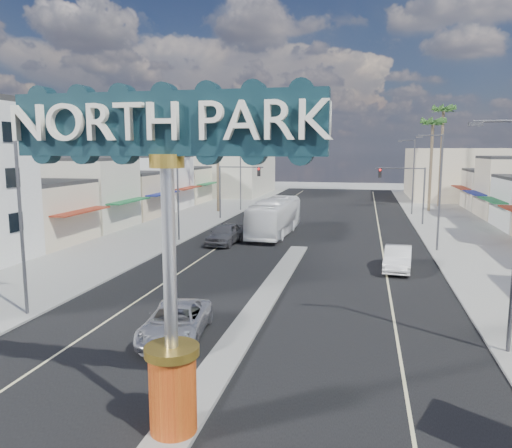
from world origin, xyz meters
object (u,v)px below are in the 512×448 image
at_px(streetlight_r_mid, 438,186).
at_px(palm_right_mid, 433,127).
at_px(streetlight_l_mid, 179,183).
at_px(palm_left_far, 217,119).
at_px(streetlight_l_far, 242,171).
at_px(car_parked_left, 225,234).
at_px(city_bus, 275,217).
at_px(traffic_signal_left, 235,182).
at_px(streetlight_r_far, 412,173).
at_px(streetlight_l_near, 23,211).
at_px(traffic_signal_right, 406,184).
at_px(palm_right_far, 443,115).
at_px(suv_left, 176,322).
at_px(gateway_sign, 168,225).
at_px(car_parked_right, 398,259).

xyz_separation_m(streetlight_r_mid, palm_right_mid, (2.57, 26.00, 5.54)).
relative_size(streetlight_l_mid, palm_left_far, 0.69).
bearing_deg(streetlight_l_far, streetlight_l_mid, -90.00).
xyz_separation_m(streetlight_r_mid, car_parked_left, (-16.74, -0.49, -4.18)).
distance_m(palm_right_mid, city_bus, 27.87).
bearing_deg(streetlight_r_mid, traffic_signal_left, 144.50).
xyz_separation_m(streetlight_r_far, palm_left_far, (-23.43, -2.00, 6.43)).
xyz_separation_m(streetlight_l_far, streetlight_r_far, (20.87, 0.00, 0.00)).
relative_size(streetlight_l_near, car_parked_left, 1.74).
distance_m(traffic_signal_right, streetlight_l_mid, 24.11).
distance_m(traffic_signal_right, streetlight_r_far, 8.14).
bearing_deg(streetlight_l_near, palm_right_far, 63.94).
xyz_separation_m(streetlight_r_far, suv_left, (-13.03, -43.22, -4.34)).
relative_size(gateway_sign, streetlight_l_far, 1.02).
relative_size(streetlight_l_far, car_parked_left, 1.74).
height_order(streetlight_l_far, streetlight_r_far, same).
xyz_separation_m(traffic_signal_left, streetlight_r_mid, (19.62, -13.99, 0.79)).
relative_size(gateway_sign, streetlight_r_far, 1.02).
xyz_separation_m(traffic_signal_left, streetlight_l_mid, (-1.25, -13.99, 0.79)).
relative_size(streetlight_r_mid, palm_right_mid, 0.74).
xyz_separation_m(streetlight_l_mid, car_parked_left, (4.12, -0.49, -4.18)).
relative_size(traffic_signal_right, palm_right_far, 0.43).
relative_size(streetlight_r_mid, palm_left_far, 0.69).
bearing_deg(streetlight_l_mid, traffic_signal_right, 35.50).
height_order(palm_right_mid, car_parked_right, palm_right_mid).
bearing_deg(suv_left, car_parked_right, 48.10).
xyz_separation_m(car_parked_left, car_parked_right, (13.55, -6.41, -0.09)).
bearing_deg(palm_right_mid, car_parked_left, -126.09).
xyz_separation_m(streetlight_l_mid, streetlight_r_mid, (20.87, 0.00, 0.00)).
bearing_deg(streetlight_r_far, gateway_sign, -101.78).
bearing_deg(car_parked_right, gateway_sign, -103.58).
xyz_separation_m(streetlight_r_far, car_parked_left, (-16.74, -22.49, -4.18)).
bearing_deg(streetlight_l_mid, streetlight_r_mid, 0.00).
xyz_separation_m(traffic_signal_right, streetlight_l_mid, (-19.62, -13.99, 0.79)).
distance_m(streetlight_l_near, palm_left_far, 40.59).
bearing_deg(streetlight_r_mid, gateway_sign, -110.42).
bearing_deg(streetlight_l_near, streetlight_r_mid, 43.79).
bearing_deg(palm_right_mid, streetlight_r_mid, -95.64).
xyz_separation_m(gateway_sign, streetlight_l_near, (-10.43, 8.02, -0.86)).
bearing_deg(gateway_sign, streetlight_l_near, 142.45).
height_order(traffic_signal_right, palm_right_mid, palm_right_mid).
distance_m(gateway_sign, streetlight_l_near, 13.19).
distance_m(streetlight_l_mid, streetlight_r_far, 30.32).
relative_size(suv_left, car_parked_right, 1.08).
xyz_separation_m(streetlight_r_mid, palm_right_far, (4.57, 32.00, 7.32)).
bearing_deg(streetlight_r_mid, palm_right_far, 81.88).
xyz_separation_m(gateway_sign, palm_right_far, (15.00, 60.02, 6.46)).
xyz_separation_m(streetlight_r_mid, suv_left, (-13.03, -21.22, -4.34)).
xyz_separation_m(gateway_sign, streetlight_r_far, (10.43, 50.02, -0.86)).
height_order(gateway_sign, palm_left_far, palm_left_far).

